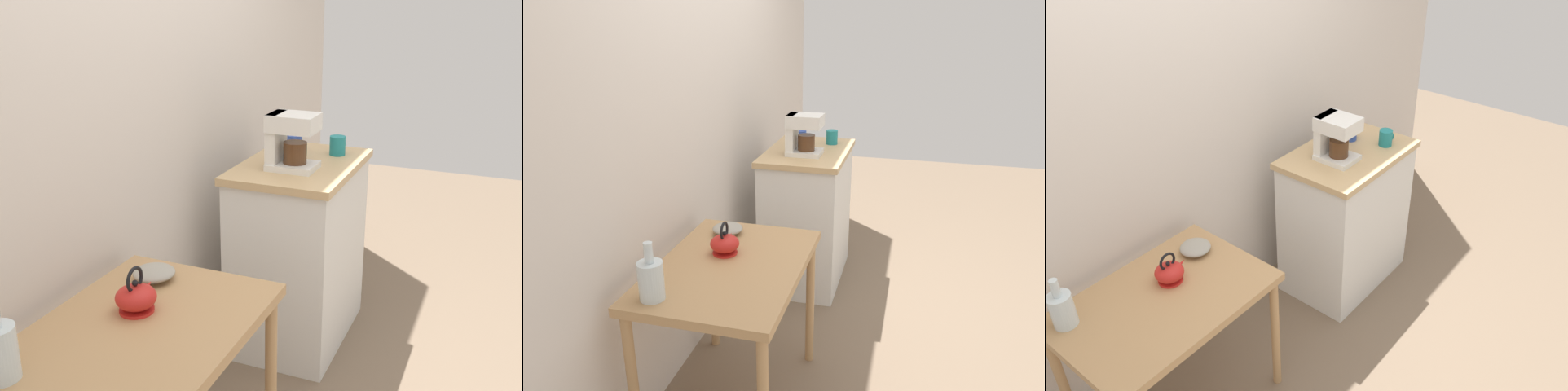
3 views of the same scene
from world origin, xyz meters
TOP-DOWN VIEW (x-y plane):
  - back_wall at (0.10, 0.49)m, footprint 4.40×0.10m
  - wooden_table at (-0.72, 0.07)m, footprint 0.92×0.63m
  - kitchen_counter at (0.63, 0.02)m, footprint 0.79×0.53m
  - bowl_stoneware at (-0.42, 0.20)m, footprint 0.15×0.15m
  - teakettle at (-0.63, 0.13)m, footprint 0.16×0.13m
  - coffee_maker at (0.51, 0.04)m, footprint 0.18×0.22m
  - mug_blue at (0.77, 0.10)m, footprint 0.08×0.08m
  - mug_dark_teal at (0.84, -0.10)m, footprint 0.09×0.08m

SIDE VIEW (x-z plane):
  - kitchen_counter at x=0.63m, z-range 0.00..0.94m
  - wooden_table at x=-0.72m, z-range 0.28..1.04m
  - bowl_stoneware at x=-0.42m, z-range 0.76..0.81m
  - teakettle at x=-0.63m, z-range 0.73..0.88m
  - mug_dark_teal at x=0.84m, z-range 0.94..1.03m
  - mug_blue at x=0.77m, z-range 0.94..1.03m
  - coffee_maker at x=0.51m, z-range 0.95..1.21m
  - back_wall at x=0.10m, z-range 0.00..2.80m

